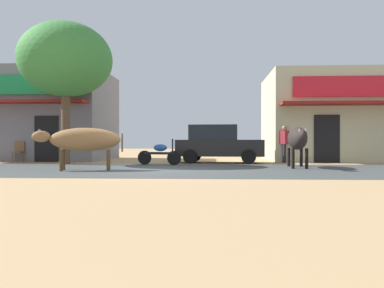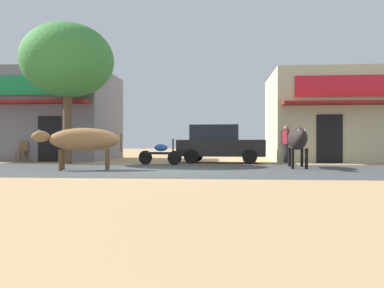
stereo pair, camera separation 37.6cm
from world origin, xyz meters
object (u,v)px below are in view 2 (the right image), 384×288
Objects in this scene: cow_near_brown at (83,140)px; pedestrian_by_shop at (286,141)px; roadside_tree at (68,61)px; parked_motorcycle at (160,153)px; parked_hatchback_car at (220,144)px; cow_far_dark at (298,139)px; cafe_chair_near_tree at (22,151)px.

pedestrian_by_shop is at bearing 34.43° from cow_near_brown.
parked_motorcycle is at bearing -3.24° from roadside_tree.
cow_far_dark is at bearing -47.52° from parked_hatchback_car.
cafe_chair_near_tree is at bearing 164.95° from cow_far_dark.
cow_near_brown is at bearing -123.23° from parked_motorcycle.
cow_near_brown is 8.79m from pedestrian_by_shop.
pedestrian_by_shop reaches higher than cow_near_brown.
roadside_tree is 2.09× the size of cow_near_brown.
pedestrian_by_shop is (9.14, 1.67, -3.30)m from roadside_tree.
roadside_tree is 6.29× the size of cafe_chair_near_tree.
cow_near_brown is at bearing -145.57° from pedestrian_by_shop.
roadside_tree reaches higher than pedestrian_by_shop.
roadside_tree reaches higher than parked_motorcycle.
parked_motorcycle is at bearing -145.65° from parked_hatchback_car.
parked_hatchback_car reaches higher than parked_motorcycle.
parked_motorcycle is 6.92m from cafe_chair_near_tree.
pedestrian_by_shop is 1.77× the size of cafe_chair_near_tree.
parked_hatchback_car is 1.37× the size of cow_near_brown.
roadside_tree is 2.21× the size of cow_far_dark.
pedestrian_by_shop reaches higher than parked_motorcycle.
pedestrian_by_shop is at bearing 0.69° from cafe_chair_near_tree.
cafe_chair_near_tree is at bearing 151.31° from roadside_tree.
roadside_tree is at bearing 176.76° from parked_motorcycle.
cow_near_brown reaches higher than parked_motorcycle.
roadside_tree is 5.45m from parked_motorcycle.
pedestrian_by_shop is (0.14, 3.31, -0.06)m from cow_far_dark.
parked_hatchback_car is at bearing 132.48° from cow_far_dark.
cafe_chair_near_tree is (-4.68, 4.83, -0.46)m from cow_near_brown.
pedestrian_by_shop is at bearing 5.89° from parked_hatchback_car.
roadside_tree is 9.86m from pedestrian_by_shop.
parked_motorcycle is 5.59m from pedestrian_by_shop.
parked_hatchback_car is at bearing -0.98° from cafe_chair_near_tree.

